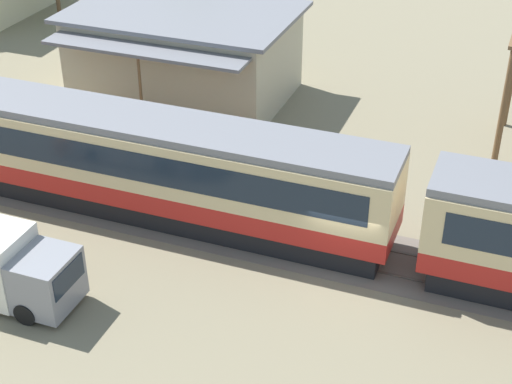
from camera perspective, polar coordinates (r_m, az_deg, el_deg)
name	(u,v)px	position (r m, az deg, el deg)	size (l,w,h in m)	color
ground_plane	(345,266)	(28.54, 6.50, -5.39)	(600.00, 600.00, 0.00)	#7A7056
passenger_train	(172,166)	(30.04, -6.10, 1.91)	(56.08, 2.95, 4.14)	#AD1E19
railway_track	(213,224)	(30.62, -3.12, -2.35)	(111.38, 3.60, 0.04)	#665B51
station_building	(185,53)	(40.56, -5.20, 10.03)	(11.17, 8.69, 4.53)	#BCB293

